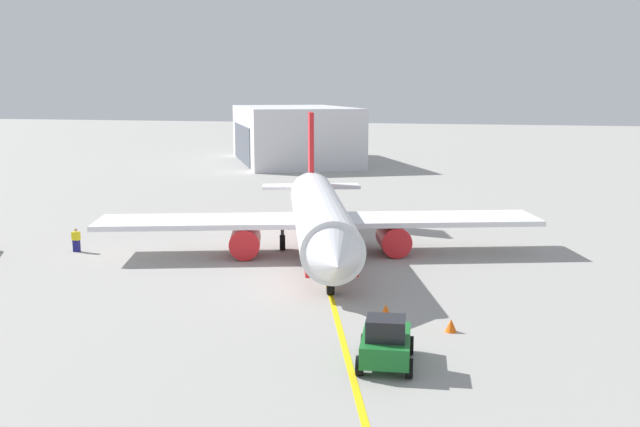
{
  "coord_description": "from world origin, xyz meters",
  "views": [
    {
      "loc": [
        45.96,
        11.72,
        11.38
      ],
      "look_at": [
        0.0,
        0.0,
        3.0
      ],
      "focal_mm": 39.11,
      "sensor_mm": 36.0,
      "label": 1
    }
  ],
  "objects_px": {
    "airplane": "(320,218)",
    "refueling_worker": "(76,240)",
    "safety_cone_nose": "(386,311)",
    "safety_cone_wingtip": "(451,325)",
    "pushback_tug": "(386,342)"
  },
  "relations": [
    {
      "from": "airplane",
      "to": "refueling_worker",
      "type": "distance_m",
      "value": 17.53
    },
    {
      "from": "safety_cone_nose",
      "to": "safety_cone_wingtip",
      "type": "distance_m",
      "value": 3.64
    },
    {
      "from": "refueling_worker",
      "to": "safety_cone_nose",
      "type": "height_order",
      "value": "refueling_worker"
    },
    {
      "from": "safety_cone_wingtip",
      "to": "safety_cone_nose",
      "type": "bearing_deg",
      "value": -112.44
    },
    {
      "from": "pushback_tug",
      "to": "safety_cone_nose",
      "type": "xyz_separation_m",
      "value": [
        -6.23,
        -0.98,
        -0.67
      ]
    },
    {
      "from": "safety_cone_wingtip",
      "to": "pushback_tug",
      "type": "bearing_deg",
      "value": -26.23
    },
    {
      "from": "pushback_tug",
      "to": "safety_cone_nose",
      "type": "distance_m",
      "value": 6.34
    },
    {
      "from": "safety_cone_nose",
      "to": "airplane",
      "type": "bearing_deg",
      "value": -152.03
    },
    {
      "from": "airplane",
      "to": "safety_cone_nose",
      "type": "height_order",
      "value": "airplane"
    },
    {
      "from": "refueling_worker",
      "to": "safety_cone_wingtip",
      "type": "bearing_deg",
      "value": 68.93
    },
    {
      "from": "airplane",
      "to": "pushback_tug",
      "type": "bearing_deg",
      "value": 22.18
    },
    {
      "from": "pushback_tug",
      "to": "safety_cone_nose",
      "type": "relative_size",
      "value": 5.58
    },
    {
      "from": "refueling_worker",
      "to": "safety_cone_nose",
      "type": "relative_size",
      "value": 2.51
    },
    {
      "from": "airplane",
      "to": "refueling_worker",
      "type": "xyz_separation_m",
      "value": [
        3.58,
        -17.06,
        -1.78
      ]
    },
    {
      "from": "pushback_tug",
      "to": "refueling_worker",
      "type": "relative_size",
      "value": 2.22
    }
  ]
}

